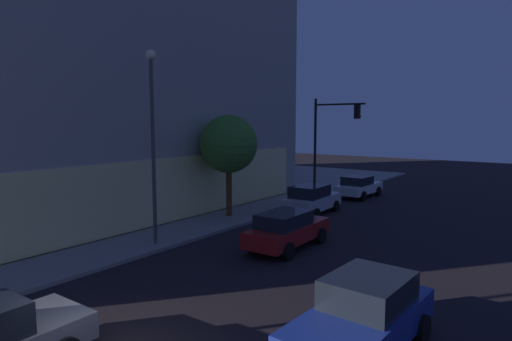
{
  "coord_description": "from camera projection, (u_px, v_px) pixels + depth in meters",
  "views": [
    {
      "loc": [
        -5.16,
        -7.96,
        5.47
      ],
      "look_at": [
        9.46,
        2.7,
        3.41
      ],
      "focal_mm": 30.29,
      "sensor_mm": 36.0,
      "label": 1
    }
  ],
  "objects": [
    {
      "name": "car_white",
      "position": [
        359.0,
        186.0,
        31.34
      ],
      "size": [
        4.38,
        2.2,
        1.56
      ],
      "color": "silver",
      "rests_on": "ground"
    },
    {
      "name": "traffic_light_far_corner",
      "position": [
        329.0,
        134.0,
        28.76
      ],
      "size": [
        0.33,
        3.63,
        6.86
      ],
      "color": "black",
      "rests_on": "sidewalk_corner"
    },
    {
      "name": "car_blue",
      "position": [
        363.0,
        316.0,
        10.17
      ],
      "size": [
        4.81,
        2.3,
        1.81
      ],
      "color": "navy",
      "rests_on": "ground"
    },
    {
      "name": "modern_building",
      "position": [
        11.0,
        50.0,
        28.43
      ],
      "size": [
        29.34,
        26.95,
        20.49
      ],
      "color": "#4C4C51",
      "rests_on": "ground"
    },
    {
      "name": "car_red",
      "position": [
        287.0,
        229.0,
        18.63
      ],
      "size": [
        4.71,
        2.06,
        1.63
      ],
      "color": "maroon",
      "rests_on": "ground"
    },
    {
      "name": "sidewalk_tree",
      "position": [
        229.0,
        144.0,
        24.09
      ],
      "size": [
        3.25,
        3.25,
        5.7
      ],
      "color": "brown",
      "rests_on": "sidewalk_corner"
    },
    {
      "name": "car_silver",
      "position": [
        311.0,
        199.0,
        25.68
      ],
      "size": [
        4.51,
        2.24,
        1.73
      ],
      "color": "#B7BABF",
      "rests_on": "ground"
    },
    {
      "name": "street_lamp_sidewalk",
      "position": [
        152.0,
        125.0,
        18.39
      ],
      "size": [
        0.44,
        0.44,
        8.32
      ],
      "color": "#474747",
      "rests_on": "sidewalk_corner"
    }
  ]
}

